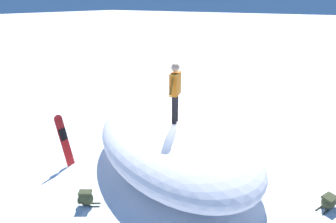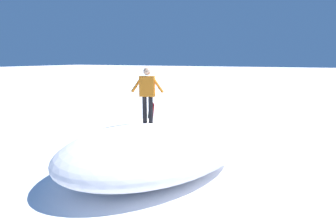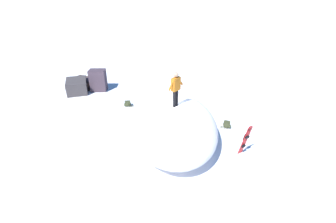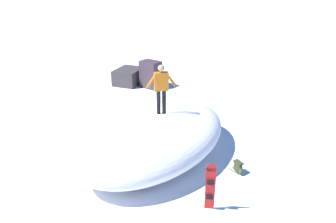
# 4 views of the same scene
# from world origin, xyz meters

# --- Properties ---
(ground) EXTENTS (240.00, 240.00, 0.00)m
(ground) POSITION_xyz_m (0.00, 0.00, 0.00)
(ground) COLOR white
(snow_mound) EXTENTS (7.00, 8.01, 1.67)m
(snow_mound) POSITION_xyz_m (0.37, 0.26, 0.83)
(snow_mound) COLOR white
(snow_mound) RESTS_ON ground
(snowboarder_standing) EXTENTS (1.04, 0.38, 1.76)m
(snowboarder_standing) POSITION_xyz_m (0.09, 0.05, 2.69)
(snowboarder_standing) COLOR black
(snowboarder_standing) RESTS_ON snow_mound
(snowboard_primary_upright) EXTENTS (0.29, 0.39, 1.70)m
(snowboard_primary_upright) POSITION_xyz_m (-1.57, 3.22, 0.88)
(snowboard_primary_upright) COLOR red
(snowboard_primary_upright) RESTS_ON ground
(backpack_near) EXTENTS (0.46, 0.57, 0.46)m
(backpack_near) POSITION_xyz_m (-2.60, 1.11, 0.23)
(backpack_near) COLOR #383D23
(backpack_near) RESTS_ON ground
(backpack_far) EXTENTS (0.66, 0.48, 0.36)m
(backpack_far) POSITION_xyz_m (0.85, -4.22, 0.18)
(backpack_far) COLOR #383D23
(backpack_far) RESTS_ON ground
(rock_outcrop) EXTENTS (2.97, 3.03, 1.55)m
(rock_outcrop) POSITION_xyz_m (2.27, -8.32, 0.47)
(rock_outcrop) COLOR #42343D
(rock_outcrop) RESTS_ON ground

